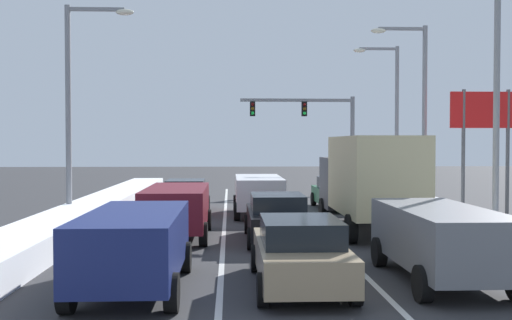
{
  "coord_description": "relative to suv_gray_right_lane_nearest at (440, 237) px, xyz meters",
  "views": [
    {
      "loc": [
        -1.49,
        -5.76,
        3.13
      ],
      "look_at": [
        -0.13,
        24.79,
        2.26
      ],
      "focal_mm": 41.45,
      "sensor_mm": 36.0,
      "label": 1
    }
  ],
  "objects": [
    {
      "name": "suv_navy_left_lane_nearest",
      "position": [
        -6.77,
        -0.48,
        0.0
      ],
      "size": [
        2.16,
        4.9,
        1.67
      ],
      "color": "navy",
      "rests_on": "ground"
    },
    {
      "name": "sedan_black_center_lane_second",
      "position": [
        -3.23,
        5.69,
        -0.25
      ],
      "size": [
        2.0,
        4.5,
        1.51
      ],
      "color": "black",
      "rests_on": "ground"
    },
    {
      "name": "sedan_green_right_lane_third",
      "position": [
        0.34,
        14.75,
        -0.25
      ],
      "size": [
        2.0,
        4.5,
        1.51
      ],
      "color": "#1E5633",
      "rests_on": "ground"
    },
    {
      "name": "snow_bank_left_shoulder",
      "position": [
        -10.25,
        9.16,
        -0.64
      ],
      "size": [
        1.93,
        36.15,
        0.76
      ],
      "primitive_type": "cube",
      "color": "white",
      "rests_on": "ground"
    },
    {
      "name": "suv_gray_right_lane_nearest",
      "position": [
        0.0,
        0.0,
        0.0
      ],
      "size": [
        2.16,
        4.9,
        1.67
      ],
      "color": "slate",
      "rests_on": "ground"
    },
    {
      "name": "street_lamp_right_mid",
      "position": [
        3.97,
        14.09,
        4.09
      ],
      "size": [
        2.66,
        0.36,
        8.58
      ],
      "color": "gray",
      "rests_on": "ground"
    },
    {
      "name": "box_truck_right_lane_second",
      "position": [
        0.16,
        7.53,
        0.88
      ],
      "size": [
        2.53,
        7.2,
        3.36
      ],
      "color": "#38383D",
      "rests_on": "ground"
    },
    {
      "name": "sedan_tan_center_lane_nearest",
      "position": [
        -3.22,
        -0.36,
        -0.25
      ],
      "size": [
        2.0,
        4.5,
        1.51
      ],
      "color": "#937F60",
      "rests_on": "ground"
    },
    {
      "name": "street_lamp_left_mid",
      "position": [
        -10.66,
        10.23,
        4.03
      ],
      "size": [
        2.66,
        0.36,
        8.47
      ],
      "color": "gray",
      "rests_on": "ground"
    },
    {
      "name": "sedan_red_left_lane_third",
      "position": [
        -6.69,
        13.23,
        -0.25
      ],
      "size": [
        2.0,
        4.5,
        1.51
      ],
      "color": "maroon",
      "rests_on": "ground"
    },
    {
      "name": "lane_stripe_between_right_lane_and_center_lane",
      "position": [
        -1.55,
        9.16,
        -1.01
      ],
      "size": [
        0.14,
        36.15,
        0.01
      ],
      "primitive_type": "cube",
      "color": "silver",
      "rests_on": "ground"
    },
    {
      "name": "suv_white_center_lane_third",
      "position": [
        -3.49,
        12.44,
        0.0
      ],
      "size": [
        2.16,
        4.9,
        1.67
      ],
      "color": "silver",
      "rests_on": "ground"
    },
    {
      "name": "roadside_sign_right",
      "position": [
        6.57,
        12.59,
        3.0
      ],
      "size": [
        3.2,
        0.16,
        5.5
      ],
      "color": "#59595B",
      "rests_on": "ground"
    },
    {
      "name": "lane_stripe_between_center_lane_and_left_lane",
      "position": [
        -4.95,
        9.16,
        -1.01
      ],
      "size": [
        0.14,
        36.15,
        0.01
      ],
      "primitive_type": "cube",
      "color": "silver",
      "rests_on": "ground"
    },
    {
      "name": "ground_plane",
      "position": [
        -3.25,
        5.87,
        -1.02
      ],
      "size": [
        120.0,
        120.0,
        0.0
      ],
      "primitive_type": "plane",
      "color": "#333335"
    },
    {
      "name": "street_lamp_right_far",
      "position": [
        4.55,
        20.66,
        4.15
      ],
      "size": [
        2.66,
        0.36,
        8.7
      ],
      "color": "gray",
      "rests_on": "ground"
    },
    {
      "name": "street_lamp_right_near",
      "position": [
        4.37,
        7.52,
        4.29
      ],
      "size": [
        2.66,
        0.36,
        8.96
      ],
      "color": "gray",
      "rests_on": "ground"
    },
    {
      "name": "snow_bank_right_shoulder",
      "position": [
        3.75,
        9.16,
        -0.69
      ],
      "size": [
        1.99,
        36.15,
        0.66
      ],
      "primitive_type": "cube",
      "color": "white",
      "rests_on": "ground"
    },
    {
      "name": "suv_maroon_left_lane_second",
      "position": [
        -6.5,
        6.51,
        0.0
      ],
      "size": [
        2.16,
        4.9,
        1.67
      ],
      "color": "maroon",
      "rests_on": "ground"
    },
    {
      "name": "traffic_light_gantry",
      "position": [
        1.02,
        25.58,
        3.48
      ],
      "size": [
        7.54,
        0.47,
        6.2
      ],
      "color": "slate",
      "rests_on": "ground"
    }
  ]
}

